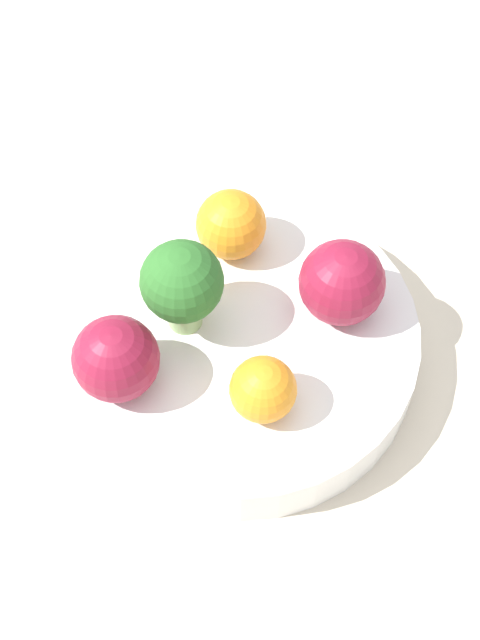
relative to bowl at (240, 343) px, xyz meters
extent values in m
plane|color=gray|center=(0.00, 0.00, -0.04)|extent=(6.00, 6.00, 0.00)
cube|color=beige|center=(0.00, 0.00, -0.03)|extent=(1.20, 1.20, 0.02)
cylinder|color=white|center=(0.00, 0.00, 0.00)|extent=(0.24, 0.24, 0.04)
cylinder|color=#99C17A|center=(0.04, 0.01, 0.03)|extent=(0.02, 0.02, 0.03)
sphere|color=#2D6B28|center=(0.04, 0.01, 0.06)|extent=(0.05, 0.05, 0.05)
sphere|color=maroon|center=(-0.05, -0.04, 0.05)|extent=(0.06, 0.06, 0.06)
sphere|color=maroon|center=(0.06, 0.07, 0.05)|extent=(0.05, 0.05, 0.05)
sphere|color=orange|center=(0.03, -0.06, 0.04)|extent=(0.05, 0.05, 0.05)
sphere|color=orange|center=(-0.03, 0.05, 0.04)|extent=(0.04, 0.04, 0.04)
camera|label=1|loc=(-0.12, 0.29, 0.51)|focal=50.00mm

